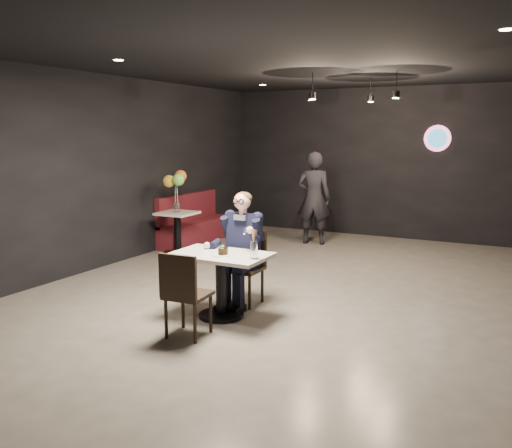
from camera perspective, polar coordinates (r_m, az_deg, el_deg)
The scene contains 17 objects.
floor at distance 7.20m, azimuth 5.64°, elevation -7.46°, with size 9.00×9.00×0.00m, color gray.
wall_sign at distance 11.01m, azimuth 18.56°, elevation 8.54°, with size 0.50×0.06×0.50m, color pink, non-canonical shape.
pendant_lights at distance 8.81m, azimuth 10.95°, elevation 14.46°, with size 1.40×1.20×0.36m, color black.
main_table at distance 6.27m, azimuth -3.72°, elevation -6.47°, with size 1.10×0.70×0.75m, color white.
chair_far at distance 6.70m, azimuth -1.29°, elevation -4.62°, with size 0.42×0.46×0.92m, color black.
chair_near at distance 5.71m, azimuth -7.15°, elevation -7.23°, with size 0.42×0.46×0.92m, color black.
seated_man at distance 6.65m, azimuth -1.30°, elevation -2.45°, with size 0.60×0.80×1.44m, color black.
dessert_plate at distance 6.08m, azimuth -3.67°, elevation -3.27°, with size 0.22×0.22×0.01m, color white.
cake_slice at distance 6.08m, azimuth -3.48°, elevation -2.86°, with size 0.10×0.08×0.07m, color black.
mint_leaf at distance 6.02m, azimuth -3.66°, elevation -2.55°, with size 0.06×0.04×0.01m, color #2A803B.
sundae_glass at distance 5.90m, azimuth -0.20°, elevation -2.76°, with size 0.08×0.08×0.19m, color silver.
wafer_cone at distance 5.84m, azimuth -0.22°, elevation -1.32°, with size 0.07×0.07×0.14m, color tan.
booth_bench at distance 10.49m, azimuth -6.42°, elevation 0.57°, with size 0.47×1.89×0.95m, color #460F11.
side_table at distance 9.53m, azimuth -8.24°, elevation -0.98°, with size 0.60×0.60×0.75m, color white.
balloon_vase at distance 9.46m, azimuth -8.31°, elevation 1.75°, with size 0.11×0.11×0.16m, color silver.
balloon_bunch at distance 9.42m, azimuth -8.37°, elevation 4.07°, with size 0.38×0.38×0.63m, color gold.
passerby at distance 10.35m, azimuth 6.10°, elevation 2.73°, with size 0.64×0.42×1.76m, color black.
Camera 1 is at (2.53, -6.41, 2.11)m, focal length 38.00 mm.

